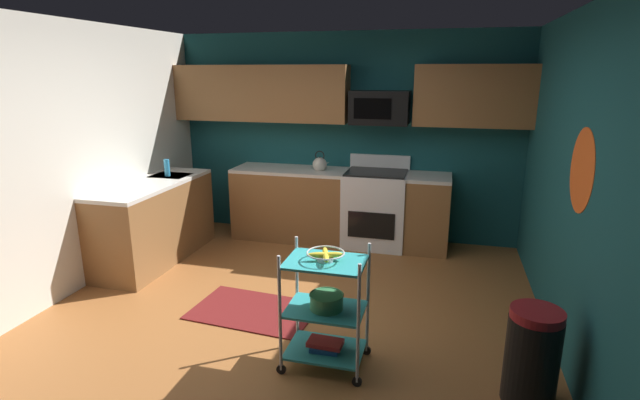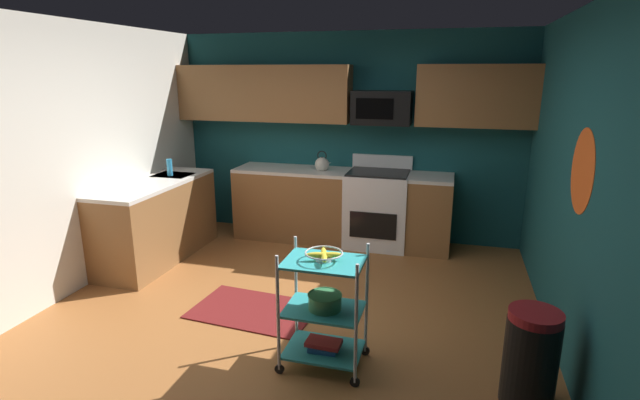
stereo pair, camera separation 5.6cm
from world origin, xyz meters
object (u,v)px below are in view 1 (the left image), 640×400
microwave (380,108)px  fruit_bowl (326,255)px  rolling_cart (325,309)px  kettle (320,164)px  oven_range (375,208)px  mixing_bowl_large (326,301)px  trash_can (532,356)px  book_stack (325,345)px  dish_soap_bottle (167,168)px

microwave → fruit_bowl: 2.89m
rolling_cart → kettle: (-0.75, 2.66, 0.54)m
oven_range → mixing_bowl_large: 2.66m
microwave → trash_can: size_ratio=1.06×
kettle → trash_can: 3.52m
fruit_bowl → book_stack: size_ratio=1.03×
oven_range → dish_soap_bottle: bearing=-161.2°
mixing_bowl_large → book_stack: 0.36m
fruit_bowl → trash_can: (1.40, -0.05, -0.55)m
oven_range → dish_soap_bottle: dish_soap_bottle is taller
book_stack → rolling_cart: bearing=-116.6°
microwave → trash_can: 3.45m
oven_range → microwave: (-0.00, 0.10, 1.22)m
rolling_cart → dish_soap_bottle: 3.09m
kettle → mixing_bowl_large: bearing=-74.2°
kettle → dish_soap_bottle: (-1.66, -0.80, 0.02)m
fruit_bowl → trash_can: fruit_bowl is taller
oven_range → trash_can: oven_range is taller
microwave → fruit_bowl: bearing=-89.4°
dish_soap_bottle → oven_range: bearing=18.8°
trash_can → rolling_cart: bearing=177.9°
oven_range → rolling_cart: oven_range is taller
microwave → book_stack: bearing=-89.4°
trash_can → mixing_bowl_large: bearing=177.9°
microwave → rolling_cart: size_ratio=0.77×
oven_range → kettle: (-0.72, -0.00, 0.52)m
mixing_bowl_large → book_stack: mixing_bowl_large is taller
microwave → mixing_bowl_large: size_ratio=2.78×
rolling_cart → trash_can: bearing=-2.1°
rolling_cart → kettle: bearing=105.7°
trash_can → book_stack: bearing=177.9°
oven_range → microwave: size_ratio=1.57×
oven_range → mixing_bowl_large: bearing=-89.2°
book_stack → kettle: kettle is taller
mixing_bowl_large → oven_range: bearing=90.8°
rolling_cart → mixing_bowl_large: rolling_cart is taller
microwave → mixing_bowl_large: 3.01m
fruit_bowl → book_stack: 0.71m
microwave → book_stack: 3.17m
oven_range → trash_can: 3.07m
oven_range → mixing_bowl_large: oven_range is taller
dish_soap_bottle → book_stack: bearing=-37.7°
oven_range → kettle: kettle is taller
book_stack → kettle: bearing=105.7°
kettle → book_stack: bearing=-74.3°
book_stack → trash_can: (1.40, -0.05, 0.17)m
kettle → dish_soap_bottle: 1.84m
microwave → kettle: (-0.72, -0.11, -0.70)m
oven_range → mixing_bowl_large: (0.04, -2.66, 0.04)m
microwave → fruit_bowl: (0.03, -2.77, -0.82)m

